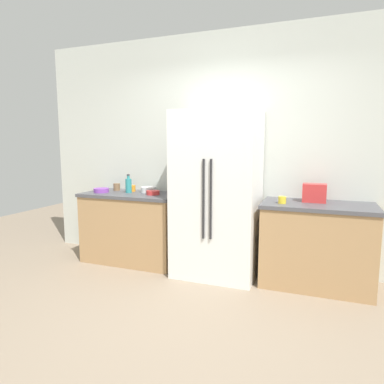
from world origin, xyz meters
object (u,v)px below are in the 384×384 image
(bowl_a, at_px, (153,193))
(bowl_c, at_px, (148,190))
(toaster, at_px, (314,193))
(bowl_b, at_px, (101,190))
(cup_c, at_px, (117,187))
(cup_a, at_px, (282,200))
(cup_b, at_px, (132,188))
(bottle_a, at_px, (129,185))
(refrigerator, at_px, (217,195))

(bowl_a, xyz_separation_m, bowl_c, (-0.15, 0.16, 0.01))
(toaster, height_order, bowl_b, toaster)
(cup_c, bearing_deg, bowl_b, -111.02)
(cup_a, relative_size, cup_b, 0.86)
(cup_c, xyz_separation_m, bowl_b, (-0.09, -0.22, -0.02))
(bottle_a, distance_m, bowl_c, 0.26)
(refrigerator, distance_m, bottle_a, 1.20)
(bowl_b, bearing_deg, bowl_a, 4.53)
(bottle_a, bearing_deg, bowl_a, -6.28)
(cup_b, bearing_deg, bowl_b, -145.94)
(cup_a, relative_size, bowl_c, 0.42)
(cup_c, distance_m, bowl_b, 0.24)
(toaster, xyz_separation_m, bowl_a, (-1.87, -0.13, -0.07))
(toaster, height_order, cup_b, toaster)
(cup_c, bearing_deg, cup_b, -1.56)
(cup_a, bearing_deg, bowl_b, 179.29)
(toaster, distance_m, cup_c, 2.50)
(cup_c, distance_m, bowl_c, 0.48)
(bowl_a, bearing_deg, toaster, 3.99)
(cup_a, distance_m, cup_b, 1.96)
(toaster, height_order, bowl_a, toaster)
(bottle_a, bearing_deg, toaster, 2.30)
(cup_a, relative_size, bowl_b, 0.42)
(toaster, relative_size, bottle_a, 1.03)
(bottle_a, distance_m, bowl_a, 0.38)
(refrigerator, bearing_deg, cup_c, 172.63)
(bottle_a, relative_size, bowl_c, 1.20)
(bowl_a, bearing_deg, bowl_b, -175.47)
(refrigerator, xyz_separation_m, cup_a, (0.73, -0.06, -0.01))
(bottle_a, xyz_separation_m, bowl_a, (0.37, -0.04, -0.07))
(cup_a, height_order, bowl_b, cup_a)
(toaster, height_order, bowl_c, toaster)
(bottle_a, xyz_separation_m, bowl_b, (-0.35, -0.10, -0.07))
(cup_a, xyz_separation_m, bowl_c, (-1.71, 0.25, -0.00))
(toaster, distance_m, bowl_b, 2.59)
(bowl_b, bearing_deg, toaster, 4.14)
(refrigerator, bearing_deg, bowl_a, 178.56)
(cup_c, bearing_deg, cup_a, -6.59)
(cup_b, distance_m, cup_c, 0.24)
(refrigerator, height_order, bowl_a, refrigerator)
(refrigerator, distance_m, bowl_c, 1.00)
(bottle_a, relative_size, bowl_b, 1.21)
(cup_a, bearing_deg, bowl_c, 171.71)
(bottle_a, distance_m, cup_b, 0.13)
(bottle_a, distance_m, bowl_b, 0.37)
(cup_c, relative_size, bowl_b, 0.49)
(bowl_a, relative_size, bowl_c, 0.84)
(cup_c, relative_size, bowl_c, 0.49)
(toaster, xyz_separation_m, cup_a, (-0.31, -0.21, -0.06))
(cup_c, height_order, bowl_b, cup_c)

